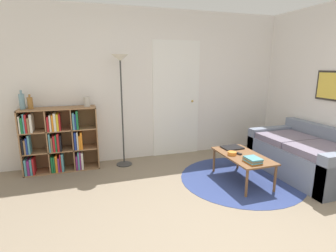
# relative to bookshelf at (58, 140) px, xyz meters

# --- Properties ---
(ground_plane) EXTENTS (14.00, 14.00, 0.00)m
(ground_plane) POSITION_rel_bookshelf_xyz_m (1.71, -2.54, -0.50)
(ground_plane) COLOR gray
(wall_back) EXTENTS (7.75, 0.11, 2.60)m
(wall_back) POSITION_rel_bookshelf_xyz_m (1.73, 0.21, 0.79)
(wall_back) COLOR silver
(wall_back) RESTS_ON ground_plane
(wall_right) EXTENTS (0.08, 5.73, 2.60)m
(wall_right) POSITION_rel_bookshelf_xyz_m (4.11, -1.18, 0.80)
(wall_right) COLOR silver
(wall_right) RESTS_ON ground_plane
(rug) EXTENTS (1.79, 1.79, 0.01)m
(rug) POSITION_rel_bookshelf_xyz_m (2.59, -1.21, -0.49)
(rug) COLOR navy
(rug) RESTS_ON ground_plane
(bookshelf) EXTENTS (1.13, 0.34, 1.02)m
(bookshelf) POSITION_rel_bookshelf_xyz_m (0.00, 0.00, 0.00)
(bookshelf) COLOR #936B47
(bookshelf) RESTS_ON ground_plane
(floor_lamp) EXTENTS (0.26, 0.26, 1.82)m
(floor_lamp) POSITION_rel_bookshelf_xyz_m (1.02, -0.09, 0.97)
(floor_lamp) COLOR #333333
(floor_lamp) RESTS_ON ground_plane
(couch) EXTENTS (0.95, 1.59, 0.73)m
(couch) POSITION_rel_bookshelf_xyz_m (3.65, -1.37, -0.21)
(couch) COLOR gray
(couch) RESTS_ON ground_plane
(coffee_table) EXTENTS (0.52, 0.95, 0.40)m
(coffee_table) POSITION_rel_bookshelf_xyz_m (2.55, -1.28, -0.14)
(coffee_table) COLOR brown
(coffee_table) RESTS_ON ground_plane
(laptop) EXTENTS (0.31, 0.25, 0.02)m
(laptop) POSITION_rel_bookshelf_xyz_m (2.58, -0.96, -0.09)
(laptop) COLOR black
(laptop) RESTS_ON coffee_table
(bowl) EXTENTS (0.13, 0.13, 0.05)m
(bowl) POSITION_rel_bookshelf_xyz_m (2.40, -1.24, -0.07)
(bowl) COLOR orange
(bowl) RESTS_ON coffee_table
(book_stack_on_table) EXTENTS (0.18, 0.23, 0.07)m
(book_stack_on_table) POSITION_rel_bookshelf_xyz_m (2.49, -1.59, -0.06)
(book_stack_on_table) COLOR orange
(book_stack_on_table) RESTS_ON coffee_table
(remote) EXTENTS (0.09, 0.17, 0.02)m
(remote) POSITION_rel_bookshelf_xyz_m (2.50, -1.21, -0.09)
(remote) COLOR black
(remote) RESTS_ON coffee_table
(bottle_left) EXTENTS (0.08, 0.08, 0.28)m
(bottle_left) POSITION_rel_bookshelf_xyz_m (-0.43, 0.02, 0.64)
(bottle_left) COLOR #6B93A3
(bottle_left) RESTS_ON bookshelf
(bottle_middle) EXTENTS (0.08, 0.08, 0.22)m
(bottle_middle) POSITION_rel_bookshelf_xyz_m (-0.33, 0.02, 0.61)
(bottle_middle) COLOR olive
(bottle_middle) RESTS_ON bookshelf
(vase_on_shelf) EXTENTS (0.10, 0.10, 0.15)m
(vase_on_shelf) POSITION_rel_bookshelf_xyz_m (0.49, -0.00, 0.59)
(vase_on_shelf) COLOR #B7B2A8
(vase_on_shelf) RESTS_ON bookshelf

